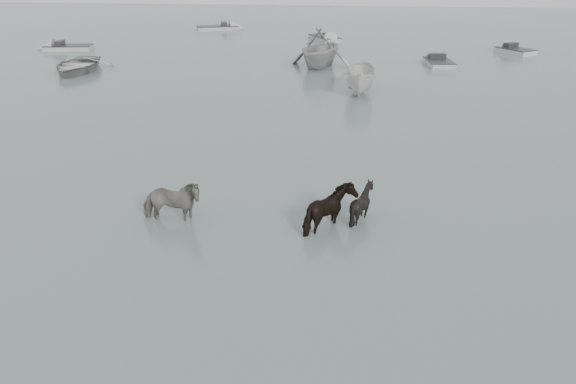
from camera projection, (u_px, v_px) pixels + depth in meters
The scene contains 12 objects.
ground at pixel (257, 237), 16.04m from camera, with size 140.00×140.00×0.00m, color #51605C.
pony_pinto at pixel (171, 197), 16.67m from camera, with size 0.86×1.88×1.59m, color black.
pony_dark at pixel (331, 204), 16.22m from camera, with size 1.57×1.34×1.58m, color black.
pony_black at pixel (362, 199), 16.87m from camera, with size 1.05×1.18×1.31m, color black.
rowboat_lead at pixel (76, 63), 37.14m from camera, with size 3.81×5.34×1.11m, color #A3A49F.
rowboat_trail at pixel (321, 46), 38.30m from camera, with size 4.57×5.29×2.79m, color #A0A3A0.
boat_small at pixel (361, 78), 31.61m from camera, with size 1.62×4.31×1.67m, color silver.
skiff_port at pixel (439, 60), 39.16m from camera, with size 4.29×1.60×0.75m, color #A8ABA8, non-canonical shape.
skiff_outer at pixel (68, 45), 45.12m from camera, with size 5.04×1.60×0.75m, color #ACADA8, non-canonical shape.
skiff_mid at pixel (325, 36), 49.74m from camera, with size 4.89×1.60×0.75m, color #A9ABA9, non-canonical shape.
skiff_star at pixel (516, 48), 43.71m from camera, with size 4.00×1.60×0.75m, color #B9BAB4, non-canonical shape.
skiff_far at pixel (217, 26), 56.20m from camera, with size 5.59×1.60×0.75m, color #A7A9A7, non-canonical shape.
Camera 1 is at (2.44, -14.00, 7.60)m, focal length 35.00 mm.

